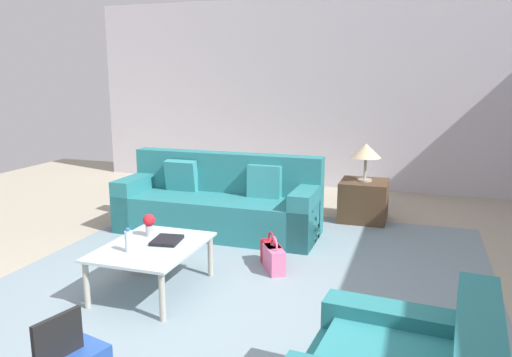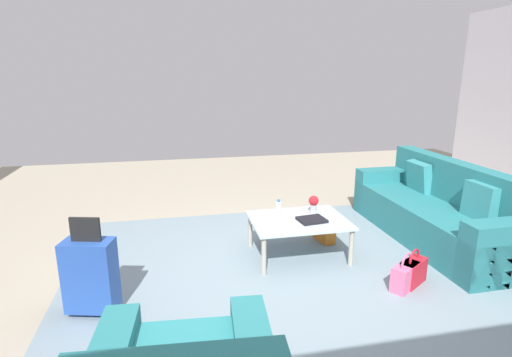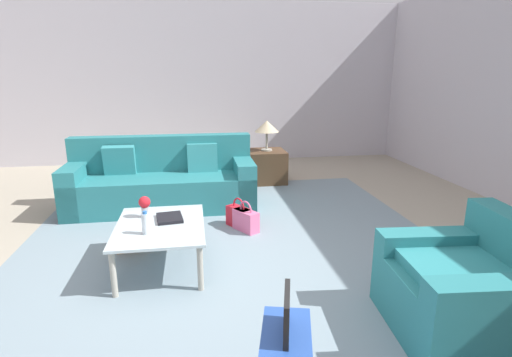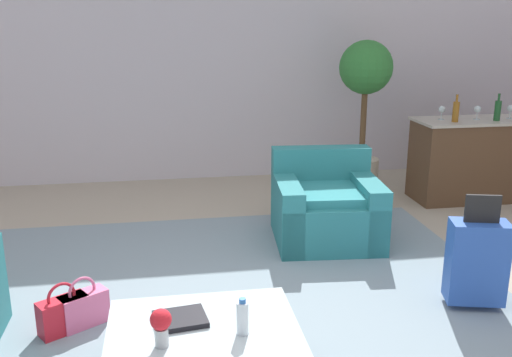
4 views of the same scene
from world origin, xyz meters
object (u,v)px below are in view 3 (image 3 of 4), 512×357
Objects in this scene: couch at (163,183)px; handbag_orange at (133,238)px; coffee_table at (160,229)px; handbag_pink at (246,220)px; side_table at (267,166)px; water_bottle at (146,223)px; flower_vase at (145,205)px; handbag_red at (239,217)px; table_lamp at (267,127)px; coffee_table_book at (170,218)px; armchair at (471,294)px.

couch reaches higher than handbag_orange.
coffee_table is 1.19m from handbag_pink.
side_table is at bearing 151.82° from coffee_table.
handbag_pink is at bearing 134.12° from water_bottle.
water_bottle is at bearing -26.57° from coffee_table.
handbag_red is at bearing 124.17° from flower_vase.
table_lamp is (-1.01, 1.60, 0.59)m from couch.
water_bottle reaches higher than coffee_table.
handbag_red is (0.92, 0.92, -0.19)m from couch.
handbag_pink is (1.04, 0.98, -0.19)m from couch.
table_lamp is at bearing 122.16° from couch.
water_bottle is 0.57× the size of handbag_red.
couch is at bearing -136.64° from handbag_pink.
water_bottle is at bearing 6.79° from flower_vase.
table_lamp is at bearing 151.93° from water_bottle.
coffee_table is at bearing -41.62° from coffee_table_book.
side_table is 1.67× the size of handbag_pink.
coffee_table_book is 1.10m from handbag_red.
handbag_red is at bearing -151.93° from handbag_pink.
coffee_table_book is at bearing 52.49° from handbag_orange.
handbag_red is at bearing 127.81° from coffee_table_book.
table_lamp reaches higher than handbag_red.
armchair is 3.04m from handbag_orange.
water_bottle is at bearing -45.88° from handbag_pink.
coffee_table reaches higher than handbag_orange.
handbag_orange is (2.37, -1.82, -0.78)m from table_lamp.
couch is 2.36× the size of armchair.
armchair is 4.16m from side_table.
water_bottle is 3.41m from side_table.
flower_vase is 0.34× the size of side_table.
coffee_table_book is (1.67, 0.18, 0.12)m from couch.
armchair reaches higher than handbag_pink.
couch is 11.77× the size of water_bottle.
coffee_table is at bearing 36.88° from handbag_orange.
table_lamp reaches higher than side_table.
couch reaches higher than coffee_table.
table_lamp reaches higher than armchair.
armchair is at bearing 36.19° from couch.
coffee_table_book reaches higher than handbag_red.
flower_vase reaches higher than side_table.
couch is at bearing -176.81° from coffee_table.
coffee_table is at bearing 3.19° from couch.
handbag_pink is at bearing 105.12° from handbag_orange.
couch is at bearing 170.81° from handbag_orange.
side_table reaches higher than coffee_table.
side_table is (-2.80, 1.50, -0.11)m from coffee_table.
couch is 2.33× the size of coffee_table.
flower_vase reaches higher than handbag_pink.
couch is 4.93× the size of table_lamp.
side_table reaches higher than handbag_red.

